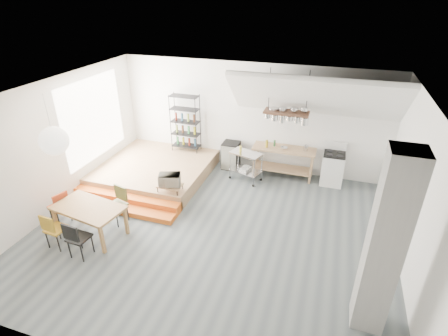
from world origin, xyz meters
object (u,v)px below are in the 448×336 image
(dining_table, at_px, (89,210))
(mini_fridge, at_px, (231,155))
(rolling_cart, at_px, (246,162))
(stove, at_px, (332,168))

(dining_table, xyz_separation_m, mini_fridge, (2.05, 4.14, -0.24))
(rolling_cart, bearing_deg, dining_table, -109.32)
(stove, bearing_deg, dining_table, -141.07)
(mini_fridge, bearing_deg, rolling_cart, -44.24)
(stove, relative_size, mini_fridge, 1.40)
(stove, xyz_separation_m, mini_fridge, (-3.02, 0.04, -0.06))
(mini_fridge, bearing_deg, dining_table, -116.30)
(stove, height_order, dining_table, stove)
(stove, distance_m, rolling_cart, 2.46)
(stove, xyz_separation_m, rolling_cart, (-2.39, -0.57, 0.08))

